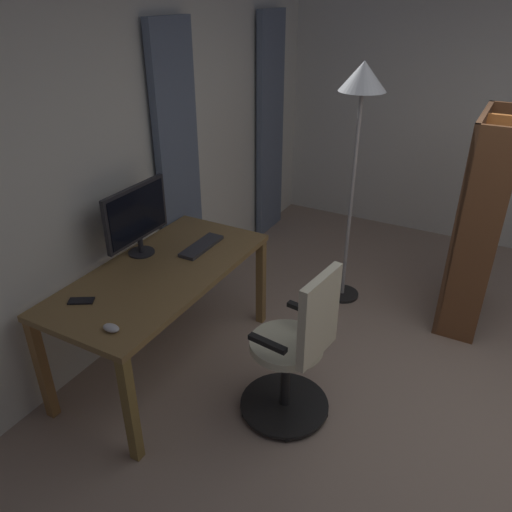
{
  "coord_description": "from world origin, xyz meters",
  "views": [
    {
      "loc": [
        2.55,
        -0.28,
        2.36
      ],
      "look_at": [
        0.21,
        -1.55,
        0.93
      ],
      "focal_mm": 34.83,
      "sensor_mm": 36.0,
      "label": 1
    }
  ],
  "objects": [
    {
      "name": "ground_plane",
      "position": [
        0.0,
        0.0,
        0.0
      ],
      "size": [
        7.15,
        7.15,
        0.0
      ],
      "primitive_type": "plane",
      "color": "gray"
    },
    {
      "name": "back_room_partition",
      "position": [
        0.0,
        -2.68,
        1.28
      ],
      "size": [
        5.5,
        0.1,
        2.56
      ],
      "primitive_type": "cube",
      "color": "silver",
      "rests_on": "ground"
    },
    {
      "name": "curtain_left_panel",
      "position": [
        -1.98,
        -2.57,
        1.1
      ],
      "size": [
        0.48,
        0.06,
        2.2
      ],
      "primitive_type": "cube",
      "color": "slate",
      "rests_on": "ground"
    },
    {
      "name": "curtain_right_panel",
      "position": [
        -0.41,
        -2.57,
        1.1
      ],
      "size": [
        0.47,
        0.06,
        2.2
      ],
      "primitive_type": "cube",
      "color": "slate",
      "rests_on": "ground"
    },
    {
      "name": "desk",
      "position": [
        0.4,
        -2.15,
        0.67
      ],
      "size": [
        1.58,
        0.76,
        0.76
      ],
      "color": "olive",
      "rests_on": "ground"
    },
    {
      "name": "office_chair",
      "position": [
        0.43,
        -1.16,
        0.48
      ],
      "size": [
        0.56,
        0.56,
        1.05
      ],
      "rotation": [
        0.0,
        0.0,
        3.01
      ],
      "color": "black",
      "rests_on": "ground"
    },
    {
      "name": "computer_monitor",
      "position": [
        0.28,
        -2.41,
        1.04
      ],
      "size": [
        0.58,
        0.18,
        0.48
      ],
      "color": "#232328",
      "rests_on": "desk"
    },
    {
      "name": "computer_keyboard",
      "position": [
        0.01,
        -2.09,
        0.77
      ],
      "size": [
        0.39,
        0.12,
        0.02
      ],
      "primitive_type": "cube",
      "color": "#333338",
      "rests_on": "desk"
    },
    {
      "name": "computer_mouse",
      "position": [
        1.04,
        -1.97,
        0.78
      ],
      "size": [
        0.06,
        0.1,
        0.04
      ],
      "primitive_type": "ellipsoid",
      "color": "silver",
      "rests_on": "desk"
    },
    {
      "name": "cell_phone_face_up",
      "position": [
        0.92,
        -2.32,
        0.76
      ],
      "size": [
        0.13,
        0.16,
        0.01
      ],
      "primitive_type": "cube",
      "rotation": [
        0.0,
        0.0,
        0.53
      ],
      "color": "black",
      "rests_on": "desk"
    },
    {
      "name": "bookshelf",
      "position": [
        -1.25,
        -0.46,
        0.82
      ],
      "size": [
        0.84,
        0.3,
        1.62
      ],
      "color": "brown",
      "rests_on": "ground"
    },
    {
      "name": "floor_lamp",
      "position": [
        -1.02,
        -1.36,
        1.64
      ],
      "size": [
        0.34,
        0.34,
        1.93
      ],
      "color": "black",
      "rests_on": "ground"
    }
  ]
}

